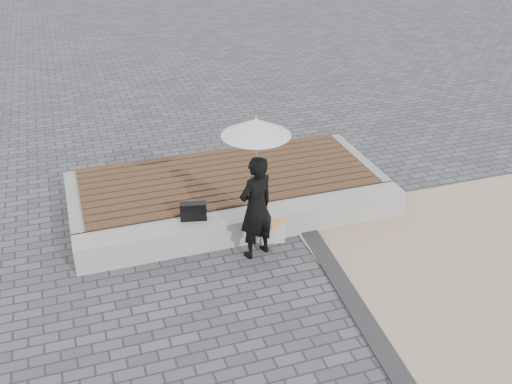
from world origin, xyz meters
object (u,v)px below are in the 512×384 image
parasol (256,127)px  canvas_tote (273,231)px  seating_ledge (249,224)px  handbag (193,211)px  woman (256,207)px

parasol → canvas_tote: (0.33, 0.23, -1.76)m
seating_ledge → handbag: handbag is taller
handbag → canvas_tote: bearing=-4.1°
canvas_tote → woman: bearing=-134.5°
parasol → handbag: size_ratio=3.07×
woman → canvas_tote: bearing=-166.4°
woman → handbag: woman is taller
seating_ledge → canvas_tote: 0.38m
handbag → canvas_tote: handbag is taller
seating_ledge → woman: size_ratio=3.29×
canvas_tote → handbag: bearing=174.8°
parasol → handbag: parasol is taller
woman → parasol: parasol is taller
woman → parasol: bearing=180.0°
parasol → canvas_tote: size_ratio=3.24×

